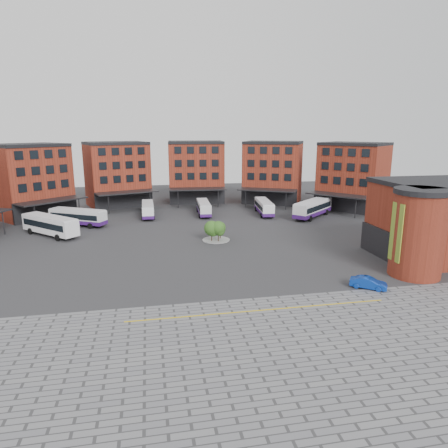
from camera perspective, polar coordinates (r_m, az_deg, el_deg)
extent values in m
plane|color=#28282B|center=(52.37, -1.11, -5.92)|extent=(160.00, 160.00, 0.00)
cube|color=slate|center=(33.43, 9.14, -17.93)|extent=(50.00, 22.00, 0.02)
cube|color=gold|center=(40.11, 5.22, -12.18)|extent=(26.00, 0.15, 0.02)
cylinder|color=black|center=(76.52, -28.99, 0.13)|extent=(0.20, 0.20, 4.00)
cube|color=maroon|center=(89.37, -25.84, 5.41)|extent=(16.35, 16.13, 14.00)
cube|color=black|center=(85.84, -24.02, 1.92)|extent=(10.00, 9.07, 4.00)
cube|color=black|center=(88.82, -26.32, 10.07)|extent=(16.55, 16.35, 0.60)
cube|color=black|center=(84.68, -24.41, 6.69)|extent=(8.60, 7.77, 8.00)
cube|color=black|center=(83.47, -23.36, 3.09)|extent=(12.61, 11.97, 0.25)
cylinder|color=black|center=(80.16, -25.40, 1.05)|extent=(0.20, 0.20, 4.00)
cylinder|color=black|center=(84.58, -19.96, 2.13)|extent=(0.20, 0.20, 4.00)
cube|color=maroon|center=(96.00, -15.00, 6.74)|extent=(15.55, 13.69, 14.00)
cube|color=black|center=(92.05, -14.03, 3.39)|extent=(12.45, 4.71, 4.00)
cube|color=black|center=(95.50, -15.27, 11.09)|extent=(15.65, 13.97, 0.60)
cube|color=black|center=(90.94, -14.25, 7.84)|extent=(10.87, 3.87, 8.00)
cube|color=black|center=(89.50, -13.69, 4.43)|extent=(13.72, 8.39, 0.25)
cylinder|color=black|center=(86.97, -16.15, 2.69)|extent=(0.20, 0.20, 4.00)
cylinder|color=black|center=(89.47, -10.49, 3.28)|extent=(0.20, 0.20, 4.00)
cube|color=maroon|center=(98.84, -4.03, 7.34)|extent=(13.67, 10.88, 14.00)
cube|color=black|center=(94.70, -3.83, 4.03)|extent=(13.00, 1.41, 4.00)
cube|color=black|center=(98.35, -4.10, 11.57)|extent=(13.69, 11.18, 0.60)
cube|color=black|center=(93.61, -3.89, 8.36)|extent=(11.42, 0.95, 8.00)
cube|color=black|center=(92.08, -3.77, 5.02)|extent=(13.28, 5.30, 0.25)
cylinder|color=black|center=(90.50, -6.58, 3.53)|extent=(0.20, 0.20, 4.00)
cylinder|color=black|center=(90.96, -0.83, 3.67)|extent=(0.20, 0.20, 4.00)
cube|color=maroon|center=(97.77, 6.98, 7.21)|extent=(16.12, 14.81, 14.00)
cube|color=black|center=(93.70, 6.41, 3.87)|extent=(11.81, 6.35, 4.00)
cube|color=black|center=(97.27, 7.11, 11.49)|extent=(16.26, 15.08, 0.60)
cube|color=black|center=(92.60, 6.50, 8.25)|extent=(10.26, 5.33, 8.00)
cube|color=black|center=(91.10, 6.18, 4.88)|extent=(13.58, 9.82, 0.25)
cylinder|color=black|center=(90.58, 3.11, 3.61)|extent=(0.20, 0.20, 4.00)
cylinder|color=black|center=(88.98, 8.83, 3.29)|extent=(0.20, 0.20, 4.00)
cube|color=maroon|center=(92.82, 17.91, 6.34)|extent=(16.02, 16.39, 14.00)
cube|color=black|center=(89.07, 16.53, 2.91)|extent=(8.74, 10.28, 4.00)
cube|color=black|center=(92.30, 18.24, 10.84)|extent=(16.25, 16.58, 0.60)
cube|color=black|center=(87.94, 16.79, 7.51)|extent=(7.47, 8.86, 8.00)
cube|color=black|center=(86.61, 16.00, 4.00)|extent=(11.73, 12.79, 0.25)
cylinder|color=black|center=(87.20, 12.71, 2.92)|extent=(0.20, 0.20, 4.00)
cylinder|color=black|center=(83.62, 18.27, 2.14)|extent=(0.20, 0.20, 4.00)
cube|color=maroon|center=(61.61, 27.91, 0.28)|extent=(14.00, 12.00, 10.00)
cube|color=black|center=(60.78, 28.45, 5.15)|extent=(14.40, 12.40, 0.60)
cube|color=black|center=(58.19, 22.10, -2.88)|extent=(0.40, 12.00, 4.00)
cylinder|color=maroon|center=(52.77, 25.95, -1.48)|extent=(6.00, 6.00, 10.00)
cylinder|color=black|center=(51.80, 26.54, 4.20)|extent=(6.40, 6.40, 0.60)
cube|color=orange|center=(51.00, 23.38, -1.12)|extent=(0.12, 2.20, 7.00)
cylinder|color=gray|center=(63.96, -1.14, -2.28)|extent=(4.40, 4.40, 0.12)
cylinder|color=#332114|center=(63.08, -1.77, -1.84)|extent=(0.14, 0.14, 1.54)
sphere|color=#214316|center=(62.73, -1.78, -0.62)|extent=(2.39, 2.39, 2.39)
sphere|color=#214316|center=(62.73, -1.57, -1.05)|extent=(1.67, 1.67, 1.67)
cylinder|color=#332114|center=(64.49, -0.53, -1.54)|extent=(0.14, 0.14, 1.42)
sphere|color=#214316|center=(64.18, -0.53, -0.44)|extent=(1.73, 1.73, 1.73)
sphere|color=#214316|center=(64.17, -0.33, -0.84)|extent=(1.21, 1.21, 1.21)
cylinder|color=#332114|center=(62.84, -0.81, -1.85)|extent=(0.14, 0.14, 1.61)
sphere|color=#214316|center=(62.48, -0.82, -0.57)|extent=(2.19, 2.19, 2.19)
sphere|color=#214316|center=(62.49, -0.61, -1.02)|extent=(1.53, 1.53, 1.53)
cube|color=white|center=(72.21, -23.60, -0.08)|extent=(10.36, 10.18, 2.64)
cube|color=black|center=(72.17, -23.61, 0.07)|extent=(9.72, 9.56, 1.02)
cube|color=silver|center=(71.93, -23.70, 0.98)|extent=(9.95, 9.77, 0.13)
cube|color=black|center=(77.03, -25.99, 0.65)|extent=(1.68, 1.72, 1.18)
cylinder|color=black|center=(75.00, -25.94, -0.93)|extent=(1.00, 0.98, 1.08)
cylinder|color=black|center=(76.34, -24.23, -0.52)|extent=(1.00, 0.98, 1.08)
cylinder|color=black|center=(68.71, -22.68, -1.81)|extent=(1.00, 0.98, 1.08)
cylinder|color=black|center=(70.18, -20.88, -1.35)|extent=(1.00, 0.98, 1.08)
cube|color=silver|center=(77.98, -20.15, 1.05)|extent=(10.79, 7.57, 2.45)
cube|color=black|center=(77.95, -20.16, 1.17)|extent=(10.06, 7.19, 0.95)
cube|color=silver|center=(77.74, -20.22, 1.96)|extent=(10.36, 7.27, 0.12)
cube|color=black|center=(81.40, -23.13, 1.44)|extent=(1.15, 1.91, 1.10)
cube|color=#3D1768|center=(78.16, -20.10, 0.42)|extent=(10.85, 7.63, 0.70)
cylinder|color=black|center=(79.56, -22.61, 0.12)|extent=(1.02, 0.75, 1.00)
cylinder|color=black|center=(81.39, -21.47, 0.51)|extent=(1.02, 0.75, 1.00)
cylinder|color=black|center=(75.16, -18.57, -0.26)|extent=(1.02, 0.75, 1.00)
cylinder|color=black|center=(77.10, -17.46, 0.15)|extent=(1.02, 0.75, 1.00)
cube|color=white|center=(82.40, -10.83, 2.12)|extent=(2.30, 9.84, 2.19)
cube|color=black|center=(82.37, -10.83, 2.23)|extent=(2.36, 9.06, 0.85)
cube|color=silver|center=(82.19, -10.86, 2.90)|extent=(2.21, 9.45, 0.11)
cube|color=black|center=(87.10, -10.87, 2.85)|extent=(1.90, 0.13, 0.98)
cube|color=#3D1768|center=(82.55, -10.81, 1.59)|extent=(2.34, 9.88, 0.63)
cylinder|color=black|center=(85.71, -11.56, 1.74)|extent=(0.27, 0.90, 0.89)
cylinder|color=black|center=(85.72, -10.07, 1.81)|extent=(0.27, 0.90, 0.89)
cylinder|color=black|center=(79.55, -11.57, 0.85)|extent=(0.27, 0.90, 0.89)
cylinder|color=black|center=(79.56, -9.97, 0.92)|extent=(0.27, 0.90, 0.89)
cube|color=silver|center=(82.91, -2.91, 2.41)|extent=(2.67, 9.89, 2.18)
cube|color=black|center=(82.88, -2.92, 2.52)|extent=(2.69, 9.11, 0.85)
cube|color=silver|center=(82.70, -2.92, 3.18)|extent=(2.56, 9.50, 0.11)
cube|color=black|center=(87.58, -3.21, 3.13)|extent=(1.90, 0.21, 0.98)
cube|color=#3D1768|center=(83.06, -2.91, 1.88)|extent=(2.71, 9.93, 0.62)
cylinder|color=black|center=(86.11, -3.84, 2.04)|extent=(0.31, 0.90, 0.89)
cylinder|color=black|center=(86.30, -2.36, 2.08)|extent=(0.31, 0.90, 0.89)
cylinder|color=black|center=(79.98, -3.49, 1.17)|extent=(0.31, 0.90, 0.89)
cylinder|color=black|center=(80.19, -1.91, 1.22)|extent=(0.31, 0.90, 0.89)
cube|color=white|center=(83.60, 5.76, 2.51)|extent=(3.38, 10.54, 2.31)
cube|color=black|center=(83.57, 5.76, 2.62)|extent=(3.36, 9.72, 0.89)
cube|color=silver|center=(83.38, 5.77, 3.32)|extent=(3.25, 10.12, 0.11)
cube|color=black|center=(88.47, 5.16, 3.27)|extent=(2.00, 0.32, 1.04)
cube|color=#3D1768|center=(83.76, 5.74, 1.96)|extent=(3.43, 10.58, 0.66)
cylinder|color=black|center=(86.83, 4.57, 2.14)|extent=(0.38, 0.97, 0.94)
cylinder|color=black|center=(87.24, 6.10, 2.16)|extent=(0.38, 0.97, 0.94)
cylinder|color=black|center=(80.43, 5.34, 1.22)|extent=(0.38, 0.97, 0.94)
cylinder|color=black|center=(80.88, 6.99, 1.25)|extent=(0.38, 0.97, 0.94)
cube|color=white|center=(82.36, 12.58, 2.31)|extent=(10.91, 10.23, 2.72)
cube|color=black|center=(82.32, 12.58, 2.44)|extent=(10.23, 9.62, 1.05)
cube|color=silver|center=(82.11, 12.62, 3.27)|extent=(10.47, 9.82, 0.13)
cube|color=black|center=(87.72, 14.24, 3.04)|extent=(1.67, 1.83, 1.22)
cube|color=#3D1768|center=(82.54, 12.54, 1.64)|extent=(10.97, 10.29, 0.78)
cylinder|color=black|center=(86.68, 12.78, 1.88)|extent=(1.05, 0.99, 1.11)
cylinder|color=black|center=(85.60, 14.47, 1.65)|extent=(1.05, 0.99, 1.11)
cylinder|color=black|center=(79.77, 10.44, 1.01)|extent=(1.05, 0.99, 1.11)
cylinder|color=black|center=(78.60, 12.24, 0.75)|extent=(1.05, 0.99, 1.11)
imported|color=#0B3197|center=(47.65, 19.92, -7.91)|extent=(4.04, 3.42, 1.31)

